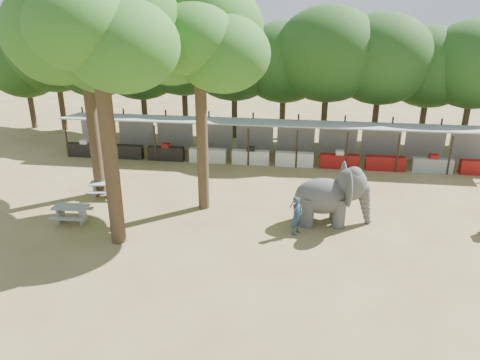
# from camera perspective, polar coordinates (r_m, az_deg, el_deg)

# --- Properties ---
(ground) EXTENTS (100.00, 100.00, 0.00)m
(ground) POSITION_cam_1_polar(r_m,az_deg,el_deg) (18.50, 0.98, -11.64)
(ground) COLOR brown
(ground) RESTS_ON ground
(vendor_stalls) EXTENTS (28.00, 2.99, 2.80)m
(vendor_stalls) POSITION_cam_1_polar(r_m,az_deg,el_deg) (30.61, 4.12, 4.52)
(vendor_stalls) COLOR gray
(vendor_stalls) RESTS_ON ground
(yard_tree_left) EXTENTS (7.10, 6.90, 11.02)m
(yard_tree_left) POSITION_cam_1_polar(r_m,az_deg,el_deg) (25.15, -18.74, 16.10)
(yard_tree_left) COLOR #332316
(yard_tree_left) RESTS_ON ground
(yard_tree_center) EXTENTS (7.10, 6.90, 12.04)m
(yard_tree_center) POSITION_cam_1_polar(r_m,az_deg,el_deg) (19.29, -17.33, 17.91)
(yard_tree_center) COLOR #332316
(yard_tree_center) RESTS_ON ground
(yard_tree_back) EXTENTS (7.10, 6.90, 11.36)m
(yard_tree_back) POSITION_cam_1_polar(r_m,az_deg,el_deg) (22.18, -5.29, 17.38)
(yard_tree_back) COLOR #332316
(yard_tree_back) RESTS_ON ground
(backdrop_trees) EXTENTS (46.46, 5.95, 8.33)m
(backdrop_trees) POSITION_cam_1_polar(r_m,az_deg,el_deg) (34.73, 4.93, 13.86)
(backdrop_trees) COLOR #332316
(backdrop_trees) RESTS_ON ground
(elephant) EXTENTS (3.77, 2.86, 2.85)m
(elephant) POSITION_cam_1_polar(r_m,az_deg,el_deg) (22.30, 11.23, -1.85)
(elephant) COLOR #3F3D3C
(elephant) RESTS_ON ground
(handler) EXTENTS (0.72, 0.78, 1.81)m
(handler) POSITION_cam_1_polar(r_m,az_deg,el_deg) (21.25, 6.93, -4.33)
(handler) COLOR #26384C
(handler) RESTS_ON ground
(picnic_table_near) EXTENTS (1.72, 1.57, 0.82)m
(picnic_table_near) POSITION_cam_1_polar(r_m,az_deg,el_deg) (23.72, -19.87, -3.66)
(picnic_table_near) COLOR gray
(picnic_table_near) RESTS_ON ground
(picnic_table_far) EXTENTS (1.73, 1.61, 0.77)m
(picnic_table_far) POSITION_cam_1_polar(r_m,az_deg,el_deg) (26.23, -16.16, -0.86)
(picnic_table_far) COLOR gray
(picnic_table_far) RESTS_ON ground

